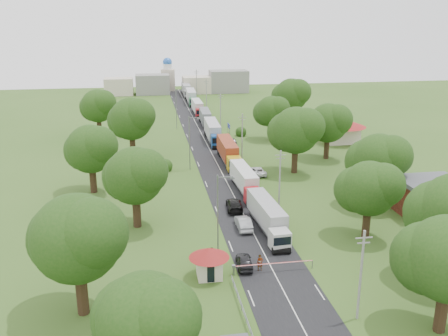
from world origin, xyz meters
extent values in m
plane|color=#34551C|center=(0.00, 0.00, 0.00)|extent=(260.00, 260.00, 0.00)
cube|color=black|center=(0.00, 20.00, 0.00)|extent=(8.00, 200.00, 0.04)
cylinder|color=slate|center=(-4.50, -25.00, 0.55)|extent=(0.20, 0.20, 1.10)
cube|color=slate|center=(-4.50, -25.00, 1.05)|extent=(0.35, 0.35, 0.25)
cylinder|color=red|center=(0.00, -25.00, 1.00)|extent=(9.00, 0.12, 0.12)
cylinder|color=slate|center=(4.50, -25.00, 0.50)|extent=(0.10, 0.10, 1.00)
cube|color=beige|center=(-7.20, -25.00, 1.20)|extent=(2.60, 2.60, 2.40)
cone|color=maroon|center=(-7.20, -25.00, 2.90)|extent=(4.40, 4.40, 1.10)
cube|color=black|center=(-5.89, -25.00, 1.40)|extent=(0.02, 1.20, 0.90)
cube|color=black|center=(-7.20, -26.31, 1.00)|extent=(0.80, 0.02, 1.90)
cylinder|color=slate|center=(5.20, 33.80, 2.00)|extent=(0.12, 0.12, 4.00)
cylinder|color=slate|center=(5.20, 36.20, 2.00)|extent=(0.12, 0.12, 4.00)
cube|color=navy|center=(5.20, 35.00, 3.60)|extent=(0.06, 3.00, 1.00)
cube|color=silver|center=(5.20, 35.00, 3.60)|extent=(0.07, 3.10, 0.06)
cylinder|color=gray|center=(5.50, -35.00, 4.50)|extent=(0.24, 0.24, 9.00)
cube|color=gray|center=(5.50, -35.00, 8.30)|extent=(1.60, 0.10, 0.10)
cube|color=gray|center=(5.50, -35.00, 7.80)|extent=(1.20, 0.10, 0.10)
cylinder|color=gray|center=(5.50, -7.00, 4.50)|extent=(0.24, 0.24, 9.00)
cube|color=gray|center=(5.50, -7.00, 8.30)|extent=(1.60, 0.10, 0.10)
cube|color=gray|center=(5.50, -7.00, 7.80)|extent=(1.20, 0.10, 0.10)
cylinder|color=gray|center=(5.50, 21.00, 4.50)|extent=(0.24, 0.24, 9.00)
cube|color=gray|center=(5.50, 21.00, 8.30)|extent=(1.60, 0.10, 0.10)
cube|color=gray|center=(5.50, 21.00, 7.80)|extent=(1.20, 0.10, 0.10)
cylinder|color=gray|center=(5.50, 49.00, 4.50)|extent=(0.24, 0.24, 9.00)
cube|color=gray|center=(5.50, 49.00, 8.30)|extent=(1.60, 0.10, 0.10)
cube|color=gray|center=(5.50, 49.00, 7.80)|extent=(1.20, 0.10, 0.10)
cylinder|color=gray|center=(5.50, 77.00, 4.50)|extent=(0.24, 0.24, 9.00)
cube|color=gray|center=(5.50, 77.00, 8.30)|extent=(1.60, 0.10, 0.10)
cube|color=gray|center=(5.50, 77.00, 7.80)|extent=(1.20, 0.10, 0.10)
cylinder|color=gray|center=(5.50, 105.00, 4.50)|extent=(0.24, 0.24, 9.00)
cube|color=gray|center=(5.50, 105.00, 8.30)|extent=(1.60, 0.10, 0.10)
cube|color=gray|center=(5.50, 105.00, 7.80)|extent=(1.20, 0.10, 0.10)
cylinder|color=slate|center=(-5.50, -20.00, 5.00)|extent=(0.16, 0.16, 10.00)
cube|color=slate|center=(-4.60, -20.00, 9.70)|extent=(1.80, 0.10, 0.10)
cube|color=slate|center=(-3.80, -20.00, 9.55)|extent=(0.50, 0.22, 0.15)
cylinder|color=slate|center=(-5.50, 15.00, 5.00)|extent=(0.16, 0.16, 10.00)
cube|color=slate|center=(-4.60, 15.00, 9.70)|extent=(1.80, 0.10, 0.10)
cube|color=slate|center=(-3.80, 15.00, 9.55)|extent=(0.50, 0.22, 0.15)
cylinder|color=slate|center=(-5.50, 50.00, 5.00)|extent=(0.16, 0.16, 10.00)
cube|color=slate|center=(-4.60, 50.00, 9.70)|extent=(1.80, 0.10, 0.10)
cube|color=slate|center=(-3.80, 50.00, 9.55)|extent=(0.50, 0.22, 0.15)
cylinder|color=#382616|center=(12.00, -38.00, 2.10)|extent=(1.08, 1.08, 4.20)
sphere|color=#1C3E10|center=(10.90, -36.62, 6.67)|extent=(6.60, 6.60, 6.60)
sphere|color=#1C3E10|center=(16.80, -28.50, 7.25)|extent=(7.20, 7.20, 7.20)
cylinder|color=#382616|center=(14.00, -18.00, 1.92)|extent=(1.04, 1.04, 3.85)
sphere|color=#1C3E10|center=(14.00, -18.00, 6.60)|extent=(7.00, 7.00, 7.00)
sphere|color=#1C3E10|center=(15.25, -19.00, 7.35)|extent=(5.50, 5.50, 5.50)
sphere|color=#1C3E10|center=(13.00, -16.75, 6.10)|extent=(6.00, 6.00, 6.00)
cylinder|color=#382616|center=(20.00, -8.00, 2.10)|extent=(1.08, 1.08, 4.20)
sphere|color=#1C3E10|center=(20.00, -8.00, 7.22)|extent=(7.70, 7.70, 7.70)
sphere|color=#1C3E10|center=(21.38, -9.10, 8.05)|extent=(6.05, 6.05, 6.05)
sphere|color=#1C3E10|center=(18.90, -6.62, 6.67)|extent=(6.60, 6.60, 6.60)
cylinder|color=#382616|center=(13.00, 10.00, 2.27)|extent=(1.12, 1.12, 4.55)
sphere|color=#1C3E10|center=(13.00, 10.00, 7.85)|extent=(8.40, 8.40, 8.40)
sphere|color=#1C3E10|center=(14.50, 8.80, 8.75)|extent=(6.60, 6.60, 6.60)
sphere|color=#1C3E10|center=(11.80, 11.50, 7.25)|extent=(7.20, 7.20, 7.20)
cylinder|color=#382616|center=(22.00, 18.00, 2.10)|extent=(1.08, 1.08, 4.20)
sphere|color=#1C3E10|center=(22.00, 18.00, 7.22)|extent=(7.70, 7.70, 7.70)
sphere|color=#1C3E10|center=(23.38, 16.90, 8.05)|extent=(6.05, 6.05, 6.05)
sphere|color=#1C3E10|center=(20.90, 19.38, 6.67)|extent=(6.60, 6.60, 6.60)
cylinder|color=#382616|center=(15.00, 35.00, 1.92)|extent=(1.04, 1.04, 3.85)
sphere|color=#1C3E10|center=(15.00, 35.00, 6.60)|extent=(7.00, 7.00, 7.00)
sphere|color=#1C3E10|center=(16.25, 34.00, 7.35)|extent=(5.50, 5.50, 5.50)
sphere|color=#1C3E10|center=(14.00, 36.25, 6.10)|extent=(6.00, 6.00, 6.00)
cylinder|color=#382616|center=(24.00, 50.00, 2.27)|extent=(1.12, 1.12, 4.55)
sphere|color=#1C3E10|center=(24.00, 50.00, 7.85)|extent=(8.40, 8.40, 8.40)
sphere|color=#1C3E10|center=(25.50, 48.80, 8.75)|extent=(6.60, 6.60, 6.60)
sphere|color=#1C3E10|center=(22.80, 51.50, 7.25)|extent=(7.20, 7.20, 7.20)
sphere|color=#1C3E10|center=(-14.00, -42.00, 6.60)|extent=(7.00, 7.00, 7.00)
sphere|color=#1C3E10|center=(-12.75, -43.00, 7.35)|extent=(5.50, 5.50, 5.50)
sphere|color=#1C3E10|center=(-15.00, -40.75, 6.10)|extent=(6.00, 6.00, 6.00)
cylinder|color=#382616|center=(-20.00, -30.00, 2.27)|extent=(1.12, 1.12, 4.55)
sphere|color=#1C3E10|center=(-20.00, -30.00, 7.85)|extent=(8.40, 8.40, 8.40)
sphere|color=#1C3E10|center=(-18.50, -31.20, 8.75)|extent=(6.60, 6.60, 6.60)
sphere|color=#1C3E10|center=(-21.20, -28.50, 7.25)|extent=(7.20, 7.20, 7.20)
cylinder|color=#382616|center=(-15.00, -10.00, 2.10)|extent=(1.08, 1.08, 4.20)
sphere|color=#1C3E10|center=(-15.00, -10.00, 7.22)|extent=(7.70, 7.70, 7.70)
sphere|color=#1C3E10|center=(-13.62, -11.10, 8.05)|extent=(6.05, 6.05, 6.05)
sphere|color=#1C3E10|center=(-16.10, -8.62, 6.67)|extent=(6.60, 6.60, 6.60)
cylinder|color=#382616|center=(-22.00, 5.00, 2.10)|extent=(1.08, 1.08, 4.20)
sphere|color=#1C3E10|center=(-22.00, 5.00, 7.22)|extent=(7.70, 7.70, 7.70)
sphere|color=#1C3E10|center=(-20.62, 3.90, 8.05)|extent=(6.05, 6.05, 6.05)
sphere|color=#1C3E10|center=(-23.10, 6.38, 6.67)|extent=(6.60, 6.60, 6.60)
cylinder|color=#382616|center=(-16.00, 25.00, 2.27)|extent=(1.12, 1.12, 4.55)
sphere|color=#1C3E10|center=(-16.00, 25.00, 7.85)|extent=(8.40, 8.40, 8.40)
sphere|color=#1C3E10|center=(-14.50, 23.80, 8.75)|extent=(6.60, 6.60, 6.60)
sphere|color=#1C3E10|center=(-17.20, 26.50, 7.25)|extent=(7.20, 7.20, 7.20)
cylinder|color=#382616|center=(-24.00, 45.00, 2.10)|extent=(1.08, 1.08, 4.20)
sphere|color=#1C3E10|center=(-24.00, 45.00, 7.22)|extent=(7.70, 7.70, 7.70)
sphere|color=#1C3E10|center=(-22.62, 43.90, 8.05)|extent=(6.05, 6.05, 6.05)
sphere|color=#1C3E10|center=(-25.10, 46.38, 6.67)|extent=(6.60, 6.60, 6.60)
cube|color=maroon|center=(26.00, -12.00, 2.30)|extent=(8.00, 6.00, 4.60)
cube|color=#47494F|center=(26.00, -12.00, 4.90)|extent=(8.60, 6.60, 0.60)
cube|color=beige|center=(30.00, 30.00, 2.00)|extent=(7.00, 5.00, 4.00)
cone|color=maroon|center=(30.00, 30.00, 4.90)|extent=(10.08, 10.08, 1.80)
cube|color=gray|center=(-10.00, 110.00, 3.50)|extent=(12.00, 8.00, 7.00)
cube|color=beige|center=(6.00, 110.00, 3.00)|extent=(10.00, 8.00, 6.00)
cube|color=gray|center=(18.00, 110.00, 4.00)|extent=(14.00, 8.00, 8.00)
cube|color=beige|center=(-22.00, 110.00, 3.00)|extent=(10.00, 8.00, 6.00)
cube|color=beige|center=(-4.00, 118.00, 4.00)|extent=(5.00, 5.00, 8.00)
cylinder|color=silver|center=(-4.00, 118.00, 9.00)|extent=(3.20, 3.20, 2.00)
sphere|color=#2659B2|center=(-4.00, 118.00, 10.60)|extent=(3.40, 3.40, 3.40)
cube|color=silver|center=(2.02, -20.14, 1.47)|extent=(2.40, 2.40, 2.36)
cube|color=black|center=(2.02, -21.29, 1.80)|extent=(2.17, 0.15, 1.04)
cube|color=slate|center=(2.02, -21.23, 0.52)|extent=(2.09, 0.37, 0.33)
cube|color=slate|center=(2.02, -13.52, 0.71)|extent=(2.80, 10.99, 0.28)
cube|color=#9D9DA1|center=(2.02, -13.24, 2.41)|extent=(3.00, 11.28, 2.84)
cylinder|color=black|center=(2.02, -21.00, 0.47)|extent=(2.22, 0.95, 0.95)
cylinder|color=black|center=(2.02, -19.29, 0.47)|extent=(2.22, 0.95, 0.95)
cylinder|color=black|center=(2.02, -10.21, 0.47)|extent=(2.22, 0.95, 0.95)
cylinder|color=black|center=(2.02, -8.79, 0.47)|extent=(2.22, 0.95, 0.95)
cube|color=red|center=(2.05, -4.53, 1.43)|extent=(2.30, 2.30, 2.30)
cube|color=black|center=(2.05, -5.64, 1.75)|extent=(2.12, 0.10, 1.01)
cube|color=slate|center=(2.05, -5.59, 0.51)|extent=(2.03, 0.33, 0.32)
cube|color=slate|center=(2.05, 1.92, 0.69)|extent=(2.53, 10.67, 0.28)
cube|color=silver|center=(2.05, 2.20, 2.35)|extent=(2.73, 10.95, 2.76)
cylinder|color=black|center=(2.05, -5.36, 0.46)|extent=(2.16, 0.92, 0.92)
cylinder|color=black|center=(2.05, -3.70, 0.46)|extent=(2.16, 0.92, 0.92)
cylinder|color=black|center=(2.05, 5.15, 0.46)|extent=(2.16, 0.92, 0.92)
cylinder|color=black|center=(2.05, 6.53, 0.46)|extent=(2.16, 0.92, 0.92)
cube|color=gold|center=(2.26, 12.07, 1.57)|extent=(2.45, 2.45, 2.53)
cube|color=black|center=(2.26, 10.84, 1.93)|extent=(2.33, 0.04, 1.11)
cube|color=slate|center=(2.26, 10.90, 0.56)|extent=(2.23, 0.27, 0.35)
cube|color=slate|center=(2.26, 19.16, 0.76)|extent=(2.44, 11.67, 0.30)
cube|color=maroon|center=(2.26, 19.46, 2.58)|extent=(2.65, 11.98, 3.04)
cylinder|color=black|center=(2.26, 11.16, 0.51)|extent=(2.38, 1.01, 1.01)
cylinder|color=black|center=(2.26, 12.98, 0.51)|extent=(2.38, 1.01, 1.01)
cylinder|color=black|center=(2.26, 22.71, 0.51)|extent=(2.38, 1.01, 1.01)
cylinder|color=black|center=(2.26, 24.23, 0.51)|extent=(2.38, 1.01, 1.01)
cube|color=navy|center=(1.73, 29.30, 1.62)|extent=(2.58, 2.58, 2.62)
cube|color=black|center=(1.73, 28.03, 1.99)|extent=(2.41, 0.08, 1.15)
cube|color=slate|center=(1.73, 28.10, 0.58)|extent=(2.31, 0.31, 0.37)
cube|color=slate|center=(1.73, 36.64, 0.79)|extent=(2.71, 12.11, 0.31)
cube|color=#AEAFB3|center=(1.73, 36.95, 2.67)|extent=(2.93, 12.43, 3.14)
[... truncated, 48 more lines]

